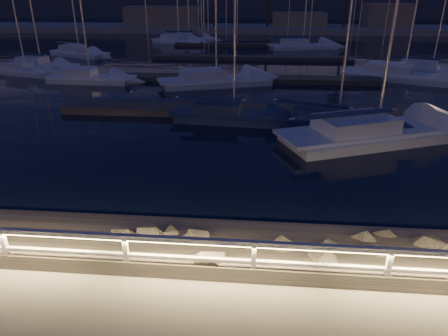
% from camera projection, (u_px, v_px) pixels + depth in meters
% --- Properties ---
extents(ground, '(400.00, 400.00, 0.00)m').
position_uv_depth(ground, '(211.00, 277.00, 9.44)').
color(ground, gray).
rests_on(ground, ground).
extents(harbor_water, '(400.00, 440.00, 0.60)m').
position_uv_depth(harbor_water, '(250.00, 74.00, 38.31)').
color(harbor_water, black).
rests_on(harbor_water, ground).
extents(guard_rail, '(44.11, 0.12, 1.06)m').
position_uv_depth(guard_rail, '(207.00, 249.00, 9.13)').
color(guard_rail, white).
rests_on(guard_rail, ground).
extents(riprap, '(36.13, 2.06, 1.10)m').
position_uv_depth(riprap, '(225.00, 251.00, 10.66)').
color(riprap, slate).
rests_on(riprap, ground).
extents(floating_docks, '(22.00, 36.00, 0.40)m').
position_uv_depth(floating_docks, '(250.00, 66.00, 39.25)').
color(floating_docks, '#585249').
rests_on(floating_docks, ground).
extents(far_shore, '(160.00, 14.00, 5.20)m').
position_uv_depth(far_shore, '(256.00, 27.00, 76.88)').
color(far_shore, gray).
rests_on(far_shore, ground).
extents(sailboat_a, '(6.35, 3.36, 10.48)m').
position_uv_depth(sailboat_a, '(25.00, 70.00, 35.90)').
color(sailboat_a, silver).
rests_on(sailboat_a, ground).
extents(sailboat_b, '(7.28, 2.83, 12.11)m').
position_uv_depth(sailboat_b, '(230.00, 114.00, 22.87)').
color(sailboat_b, navy).
rests_on(sailboat_b, ground).
extents(sailboat_c, '(7.86, 4.64, 12.91)m').
position_uv_depth(sailboat_c, '(334.00, 121.00, 21.54)').
color(sailboat_c, navy).
rests_on(sailboat_c, ground).
extents(sailboat_d, '(10.37, 6.46, 17.06)m').
position_uv_depth(sailboat_d, '(372.00, 131.00, 19.80)').
color(sailboat_d, silver).
rests_on(sailboat_d, ground).
extents(sailboat_e, '(7.49, 3.40, 12.39)m').
position_uv_depth(sailboat_e, '(40.00, 65.00, 38.37)').
color(sailboat_e, silver).
rests_on(sailboat_e, ground).
extents(sailboat_f, '(7.38, 2.56, 12.38)m').
position_uv_depth(sailboat_f, '(88.00, 77.00, 32.88)').
color(sailboat_f, silver).
rests_on(sailboat_f, ground).
extents(sailboat_g, '(9.47, 5.68, 15.57)m').
position_uv_depth(sailboat_g, '(213.00, 80.00, 31.73)').
color(sailboat_g, silver).
rests_on(sailboat_g, ground).
extents(sailboat_h, '(9.95, 6.38, 16.43)m').
position_uv_depth(sailboat_h, '(400.00, 75.00, 33.65)').
color(sailboat_h, silver).
rests_on(sailboat_h, ground).
extents(sailboat_i, '(7.90, 4.98, 13.17)m').
position_uv_depth(sailboat_i, '(78.00, 52.00, 46.34)').
color(sailboat_i, silver).
rests_on(sailboat_i, ground).
extents(sailboat_k, '(9.56, 4.63, 15.65)m').
position_uv_depth(sailboat_k, '(301.00, 45.00, 52.61)').
color(sailboat_k, silver).
rests_on(sailboat_k, ground).
extents(sailboat_l, '(8.61, 5.50, 14.20)m').
position_uv_depth(sailboat_l, '(429.00, 69.00, 36.53)').
color(sailboat_l, silver).
rests_on(sailboat_l, ground).
extents(sailboat_m, '(8.03, 3.47, 13.32)m').
position_uv_depth(sailboat_m, '(188.00, 39.00, 60.47)').
color(sailboat_m, silver).
rests_on(sailboat_m, ground).
extents(sailboat_n, '(8.61, 5.33, 14.26)m').
position_uv_depth(sailboat_n, '(178.00, 40.00, 58.29)').
color(sailboat_n, silver).
rests_on(sailboat_n, ground).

